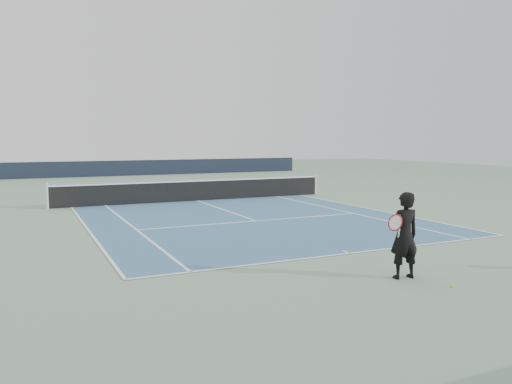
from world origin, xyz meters
name	(u,v)px	position (x,y,z in m)	size (l,w,h in m)	color
ground	(197,201)	(0.00, 0.00, 0.00)	(80.00, 80.00, 0.00)	gray
court_surface	(197,201)	(0.00, 0.00, 0.01)	(10.97, 23.77, 0.01)	#396588
tennis_net	(197,190)	(0.00, 0.00, 0.50)	(12.90, 0.10, 1.07)	silver
windscreen_far	(125,168)	(0.00, 17.88, 0.60)	(30.00, 0.25, 1.20)	black
tennis_player	(404,235)	(-0.31, -14.14, 0.89)	(0.81, 0.55, 1.78)	black
tennis_ball	(452,285)	(0.11, -15.03, 0.03)	(0.06, 0.06, 0.06)	#CEEA30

